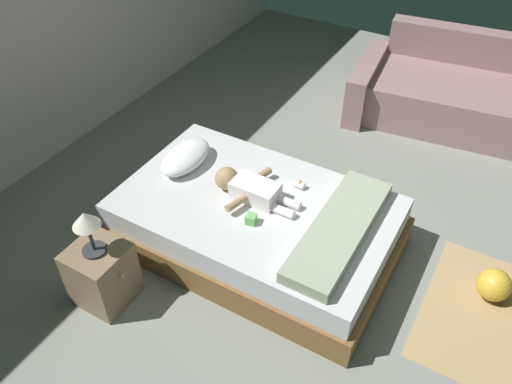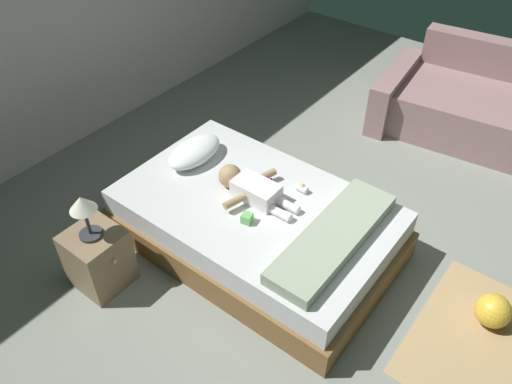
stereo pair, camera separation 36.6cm
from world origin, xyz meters
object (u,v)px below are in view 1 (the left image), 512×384
pillow (186,157)px  lamp (86,224)px  baby_bottle (299,184)px  toy_block (251,219)px  toy_ball (494,285)px  couch (464,96)px  nightstand (102,274)px  bed (256,224)px  toothbrush (257,178)px  baby (248,188)px

pillow → lamp: lamp is taller
baby_bottle → toy_block: bearing=166.4°
toy_ball → lamp: bearing=120.1°
pillow → couch: (2.53, -1.65, -0.24)m
pillow → nightstand: pillow is taller
bed → toy_ball: 1.75m
toy_ball → toy_block: bearing=110.1°
bed → pillow: bearing=81.4°
nightstand → pillow: bearing=2.7°
bed → pillow: pillow is taller
toothbrush → lamp: lamp is taller
toy_block → baby_bottle: size_ratio=0.96×
toy_ball → baby_bottle: 1.55m
bed → lamp: bearing=145.9°
toy_ball → baby_bottle: bearing=93.2°
bed → baby_bottle: 0.45m
lamp → baby_bottle: lamp is taller
pillow → baby: 0.63m
nightstand → lamp: 0.49m
toothbrush → baby_bottle: (0.07, -0.33, 0.02)m
nightstand → toy_ball: bearing=-59.9°
baby → toothbrush: (0.20, 0.05, -0.07)m
bed → toy_block: bearing=-159.1°
pillow → baby: size_ratio=0.76×
baby_bottle → toy_ball: bearing=-86.8°
baby → lamp: size_ratio=1.98×
pillow → toothbrush: bearing=-77.0°
baby → toy_block: (-0.24, -0.16, -0.04)m
toothbrush → toy_block: 0.49m
pillow → nightstand: bearing=-177.3°
pillow → couch: size_ratio=0.23×
toy_ball → baby_bottle: baby_bottle is taller
bed → nightstand: (-0.98, 0.66, 0.02)m
couch → baby_bottle: size_ratio=26.11×
nightstand → toy_block: size_ratio=5.60×
toy_block → bed: bearing=20.9°
toothbrush → toy_ball: (0.15, -1.84, -0.32)m
lamp → baby_bottle: (1.28, -0.86, -0.25)m
pillow → lamp: (-1.08, -0.05, 0.21)m
couch → nightstand: couch is taller
pillow → bed: bearing=-98.6°
toy_block → toothbrush: bearing=25.5°
couch → lamp: bearing=156.1°
nightstand → toy_block: toy_block is taller
bed → toothbrush: toothbrush is taller
toothbrush → couch: (2.40, -1.08, -0.17)m
bed → toy_ball: bearing=-77.0°
toothbrush → toy_ball: size_ratio=0.62×
lamp → toy_ball: size_ratio=1.46×
nightstand → baby_bottle: 1.56m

